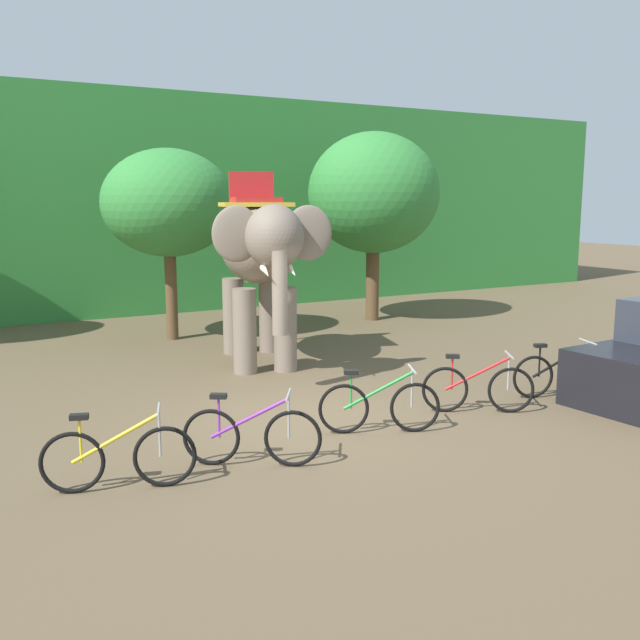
{
  "coord_description": "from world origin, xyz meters",
  "views": [
    {
      "loc": [
        -4.82,
        -8.8,
        3.2
      ],
      "look_at": [
        0.67,
        1.0,
        1.3
      ],
      "focal_mm": 39.64,
      "sensor_mm": 36.0,
      "label": 1
    }
  ],
  "objects_px": {
    "bike_green": "(379,406)",
    "bike_red": "(478,388)",
    "bike_black": "(561,374)",
    "tree_far_left": "(374,193)",
    "bike_yellow": "(119,457)",
    "bike_purple": "(252,435)",
    "elephant": "(259,253)",
    "tree_center": "(168,204)"
  },
  "relations": [
    {
      "from": "elephant",
      "to": "bike_purple",
      "type": "relative_size",
      "value": 2.88
    },
    {
      "from": "bike_purple",
      "to": "bike_black",
      "type": "height_order",
      "value": "same"
    },
    {
      "from": "tree_center",
      "to": "bike_purple",
      "type": "bearing_deg",
      "value": -101.16
    },
    {
      "from": "tree_center",
      "to": "elephant",
      "type": "height_order",
      "value": "tree_center"
    },
    {
      "from": "bike_green",
      "to": "bike_purple",
      "type": "bearing_deg",
      "value": -172.28
    },
    {
      "from": "elephant",
      "to": "tree_center",
      "type": "bearing_deg",
      "value": 101.6
    },
    {
      "from": "bike_purple",
      "to": "bike_black",
      "type": "bearing_deg",
      "value": 3.56
    },
    {
      "from": "tree_far_left",
      "to": "bike_green",
      "type": "bearing_deg",
      "value": -122.85
    },
    {
      "from": "tree_far_left",
      "to": "bike_yellow",
      "type": "xyz_separation_m",
      "value": [
        -8.8,
        -8.22,
        -3.01
      ]
    },
    {
      "from": "elephant",
      "to": "bike_green",
      "type": "distance_m",
      "value": 4.92
    },
    {
      "from": "tree_center",
      "to": "bike_black",
      "type": "distance_m",
      "value": 9.32
    },
    {
      "from": "elephant",
      "to": "bike_red",
      "type": "height_order",
      "value": "elephant"
    },
    {
      "from": "tree_center",
      "to": "bike_purple",
      "type": "relative_size",
      "value": 2.97
    },
    {
      "from": "tree_far_left",
      "to": "bike_yellow",
      "type": "relative_size",
      "value": 3.05
    },
    {
      "from": "tree_center",
      "to": "bike_black",
      "type": "bearing_deg",
      "value": -62.68
    },
    {
      "from": "bike_black",
      "to": "bike_green",
      "type": "bearing_deg",
      "value": -178.79
    },
    {
      "from": "elephant",
      "to": "bike_black",
      "type": "height_order",
      "value": "elephant"
    },
    {
      "from": "bike_purple",
      "to": "bike_green",
      "type": "height_order",
      "value": "same"
    },
    {
      "from": "tree_center",
      "to": "bike_yellow",
      "type": "relative_size",
      "value": 2.67
    },
    {
      "from": "bike_purple",
      "to": "bike_green",
      "type": "xyz_separation_m",
      "value": [
        2.05,
        0.28,
        0.0
      ]
    },
    {
      "from": "bike_yellow",
      "to": "elephant",
      "type": "bearing_deg",
      "value": 50.69
    },
    {
      "from": "elephant",
      "to": "bike_yellow",
      "type": "height_order",
      "value": "elephant"
    },
    {
      "from": "elephant",
      "to": "bike_black",
      "type": "distance_m",
      "value": 5.91
    },
    {
      "from": "bike_green",
      "to": "bike_red",
      "type": "height_order",
      "value": "same"
    },
    {
      "from": "bike_green",
      "to": "elephant",
      "type": "bearing_deg",
      "value": 86.52
    },
    {
      "from": "bike_green",
      "to": "bike_black",
      "type": "distance_m",
      "value": 3.66
    },
    {
      "from": "bike_purple",
      "to": "bike_red",
      "type": "xyz_separation_m",
      "value": [
        3.91,
        0.34,
        0.0
      ]
    },
    {
      "from": "tree_center",
      "to": "bike_purple",
      "type": "distance_m",
      "value": 8.86
    },
    {
      "from": "bike_purple",
      "to": "bike_green",
      "type": "relative_size",
      "value": 0.94
    },
    {
      "from": "bike_yellow",
      "to": "bike_red",
      "type": "distance_m",
      "value": 5.51
    },
    {
      "from": "bike_green",
      "to": "bike_black",
      "type": "bearing_deg",
      "value": 1.21
    },
    {
      "from": "bike_purple",
      "to": "bike_black",
      "type": "xyz_separation_m",
      "value": [
        5.72,
        0.36,
        0.0
      ]
    },
    {
      "from": "tree_center",
      "to": "elephant",
      "type": "xyz_separation_m",
      "value": [
        0.7,
        -3.42,
        -0.94
      ]
    },
    {
      "from": "tree_center",
      "to": "bike_purple",
      "type": "xyz_separation_m",
      "value": [
        -1.63,
        -8.27,
        -2.75
      ]
    },
    {
      "from": "bike_purple",
      "to": "elephant",
      "type": "bearing_deg",
      "value": 64.28
    },
    {
      "from": "tree_far_left",
      "to": "bike_red",
      "type": "relative_size",
      "value": 3.36
    },
    {
      "from": "tree_center",
      "to": "tree_far_left",
      "type": "bearing_deg",
      "value": 0.01
    },
    {
      "from": "bike_green",
      "to": "bike_yellow",
      "type": "bearing_deg",
      "value": -176.42
    },
    {
      "from": "tree_far_left",
      "to": "bike_red",
      "type": "distance_m",
      "value": 9.09
    },
    {
      "from": "tree_center",
      "to": "elephant",
      "type": "relative_size",
      "value": 1.03
    },
    {
      "from": "bike_yellow",
      "to": "bike_red",
      "type": "bearing_deg",
      "value": 3.06
    },
    {
      "from": "tree_center",
      "to": "bike_red",
      "type": "relative_size",
      "value": 2.94
    }
  ]
}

